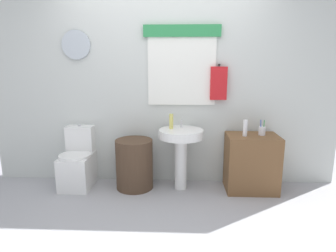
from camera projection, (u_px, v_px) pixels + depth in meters
The scene contains 10 objects.
ground_plane at pixel (156, 224), 2.81m from camera, with size 8.00×8.00×0.00m, color #A3A3A8.
back_wall at pixel (163, 81), 3.65m from camera, with size 4.40×0.18×2.60m.
toilet at pixel (78, 163), 3.65m from camera, with size 0.38×0.51×0.76m.
laundry_hamper at pixel (134, 164), 3.59m from camera, with size 0.45×0.45×0.61m, color #4C3828.
pedestal_sink at pixel (181, 144), 3.50m from camera, with size 0.54×0.54×0.75m.
faucet at pixel (181, 124), 3.57m from camera, with size 0.03×0.03×0.10m, color silver.
wooden_cabinet at pixel (251, 163), 3.52m from camera, with size 0.61×0.44×0.69m, color brown.
soap_bottle at pixel (171, 121), 3.50m from camera, with size 0.05×0.05×0.18m, color #DBD166.
lotion_bottle at pixel (245, 128), 3.39m from camera, with size 0.05×0.05×0.19m, color white.
toothbrush_cup at pixel (262, 131), 3.45m from camera, with size 0.08×0.08×0.19m.
Camera 1 is at (0.23, -2.53, 1.52)m, focal length 31.08 mm.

